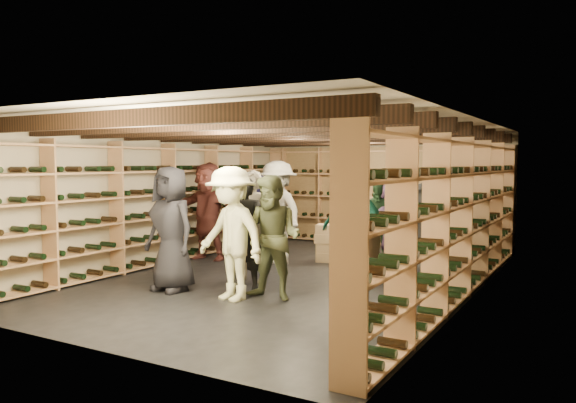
# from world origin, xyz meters

# --- Properties ---
(ground) EXTENTS (8.00, 8.00, 0.00)m
(ground) POSITION_xyz_m (0.00, 0.00, 0.00)
(ground) COLOR black
(ground) RESTS_ON ground
(walls) EXTENTS (5.52, 8.02, 2.40)m
(walls) POSITION_xyz_m (0.00, 0.00, 1.20)
(walls) COLOR tan
(walls) RESTS_ON ground
(ceiling) EXTENTS (5.50, 8.00, 0.01)m
(ceiling) POSITION_xyz_m (0.00, 0.00, 2.40)
(ceiling) COLOR beige
(ceiling) RESTS_ON walls
(ceiling_joists) EXTENTS (5.40, 7.12, 0.18)m
(ceiling_joists) POSITION_xyz_m (0.00, 0.00, 2.26)
(ceiling_joists) COLOR black
(ceiling_joists) RESTS_ON ground
(wine_rack_left) EXTENTS (0.32, 7.50, 2.15)m
(wine_rack_left) POSITION_xyz_m (-2.57, 0.00, 1.08)
(wine_rack_left) COLOR #A97952
(wine_rack_left) RESTS_ON ground
(wine_rack_right) EXTENTS (0.32, 7.50, 2.15)m
(wine_rack_right) POSITION_xyz_m (2.57, 0.00, 1.08)
(wine_rack_right) COLOR #A97952
(wine_rack_right) RESTS_ON ground
(wine_rack_back) EXTENTS (4.70, 0.30, 2.15)m
(wine_rack_back) POSITION_xyz_m (0.00, 3.83, 1.07)
(wine_rack_back) COLOR #A97952
(wine_rack_back) RESTS_ON ground
(crate_stack_left) EXTENTS (0.58, 0.46, 0.85)m
(crate_stack_left) POSITION_xyz_m (0.63, 1.30, 0.42)
(crate_stack_left) COLOR tan
(crate_stack_left) RESTS_ON ground
(crate_stack_right) EXTENTS (0.56, 0.44, 0.68)m
(crate_stack_right) POSITION_xyz_m (-0.08, 1.52, 0.34)
(crate_stack_right) COLOR tan
(crate_stack_right) RESTS_ON ground
(crate_loose) EXTENTS (0.50, 0.33, 0.17)m
(crate_loose) POSITION_xyz_m (1.74, 1.89, 0.09)
(crate_loose) COLOR tan
(crate_loose) RESTS_ON ground
(person_0) EXTENTS (0.93, 0.67, 1.76)m
(person_0) POSITION_xyz_m (-1.03, -1.70, 0.88)
(person_0) COLOR black
(person_0) RESTS_ON ground
(person_1) EXTENTS (0.68, 0.56, 1.62)m
(person_1) POSITION_xyz_m (-0.12, -1.18, 0.81)
(person_1) COLOR black
(person_1) RESTS_ON ground
(person_2) EXTENTS (0.82, 0.65, 1.65)m
(person_2) POSITION_xyz_m (0.48, -1.43, 0.82)
(person_2) COLOR #525B39
(person_2) RESTS_ON ground
(person_3) EXTENTS (1.25, 0.89, 1.76)m
(person_3) POSITION_xyz_m (0.02, -1.73, 0.88)
(person_3) COLOR #F0F1B9
(person_3) RESTS_ON ground
(person_4) EXTENTS (1.02, 0.48, 1.70)m
(person_4) POSITION_xyz_m (1.14, -0.30, 0.85)
(person_4) COLOR #207E6D
(person_4) RESTS_ON ground
(person_5) EXTENTS (1.72, 0.64, 1.82)m
(person_5) POSITION_xyz_m (-2.18, 0.62, 0.91)
(person_5) COLOR brown
(person_5) RESTS_ON ground
(person_6) EXTENTS (0.90, 0.74, 1.58)m
(person_6) POSITION_xyz_m (-1.43, 1.22, 0.79)
(person_6) COLOR #1B1A43
(person_6) RESTS_ON ground
(person_7) EXTENTS (0.68, 0.51, 1.69)m
(person_7) POSITION_xyz_m (-0.37, -0.61, 0.85)
(person_7) COLOR gray
(person_7) RESTS_ON ground
(person_8) EXTENTS (0.86, 0.73, 1.55)m
(person_8) POSITION_xyz_m (1.93, 1.30, 0.78)
(person_8) COLOR #4E1F21
(person_8) RESTS_ON ground
(person_9) EXTENTS (1.36, 1.10, 1.84)m
(person_9) POSITION_xyz_m (-0.79, 0.83, 0.92)
(person_9) COLOR #A5A398
(person_9) RESTS_ON ground
(person_10) EXTENTS (0.94, 0.53, 1.51)m
(person_10) POSITION_xyz_m (0.91, 1.30, 0.75)
(person_10) COLOR #264B2A
(person_10) RESTS_ON ground
(person_11) EXTENTS (1.51, 0.68, 1.57)m
(person_11) POSITION_xyz_m (1.32, 0.94, 0.79)
(person_11) COLOR slate
(person_11) RESTS_ON ground
(person_12) EXTENTS (0.82, 0.62, 1.51)m
(person_12) POSITION_xyz_m (1.84, 0.76, 0.75)
(person_12) COLOR #333438
(person_12) RESTS_ON ground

